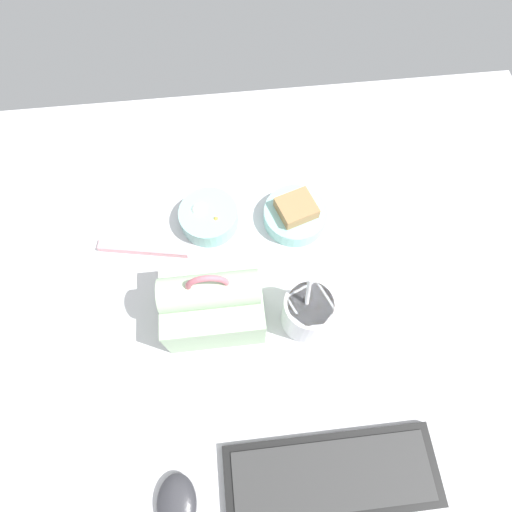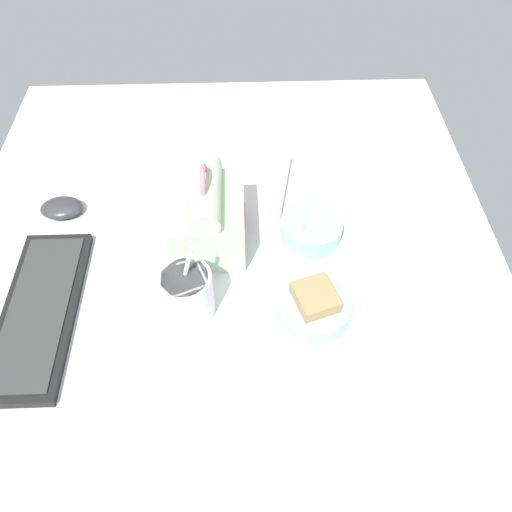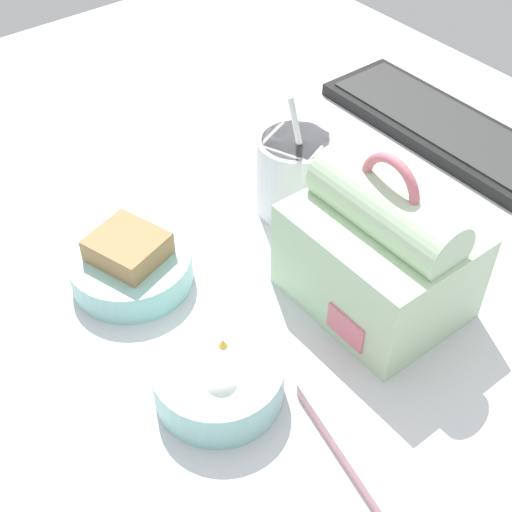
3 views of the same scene
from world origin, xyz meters
The scene contains 8 objects.
desk_surface centered at (0.00, 0.00, 1.00)cm, with size 140.00×110.00×2.00cm.
keyboard centered at (-4.36, 34.29, 3.02)cm, with size 35.62×12.84×2.10cm.
lunch_bag centered at (12.94, 3.82, 8.92)cm, with size 17.95×14.50×19.01cm.
soup_cup centered at (-4.30, 7.11, 7.32)cm, with size 9.40×9.40×16.99cm.
bento_bowl_sandwich centered at (-5.66, -15.42, 4.39)cm, with size 13.61×13.61×6.41cm.
bento_bowl_snacks centered at (12.87, -16.77, 4.38)cm, with size 12.54×12.54×5.56cm.
computer_mouse centered at (21.34, 35.54, 3.45)cm, with size 6.50×8.98×2.90cm.
chopstick_case centered at (27.17, -11.63, 2.80)cm, with size 19.19×6.04×1.60cm.
Camera 2 is at (-54.39, -3.37, 79.85)cm, focal length 35.00 mm.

